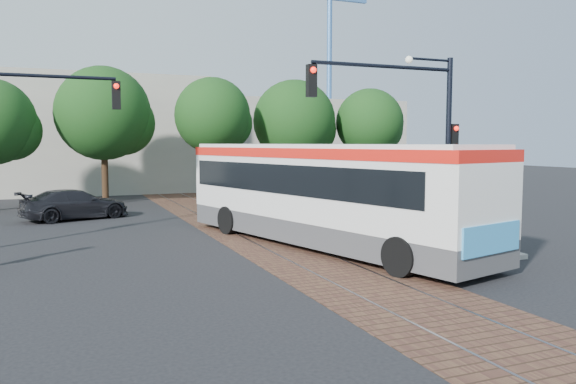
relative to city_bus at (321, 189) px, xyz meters
name	(u,v)px	position (x,y,z in m)	size (l,w,h in m)	color
ground	(297,252)	(-1.17, -0.72, -1.89)	(120.00, 120.00, 0.00)	black
trackbed	(256,233)	(-1.17, 3.28, -1.89)	(3.60, 40.00, 0.02)	brown
tree_row	(206,119)	(0.04, 15.70, 2.96)	(26.40, 5.60, 7.67)	#382314
warehouses	(146,138)	(-1.70, 28.03, 1.92)	(40.00, 13.00, 8.00)	#ADA899
crane	(329,67)	(16.83, 33.28, 8.99)	(8.00, 0.50, 18.00)	#3F72B2
city_bus	(321,189)	(0.00, 0.00, 0.00)	(5.82, 12.94, 3.40)	#404043
traffic_island	(441,236)	(3.65, -1.62, -1.56)	(2.20, 5.20, 1.13)	gray
signal_pole_main	(418,121)	(2.69, -1.53, 2.26)	(5.49, 0.46, 6.00)	black
signal_pole_left	(7,129)	(-9.54, 3.28, 1.97)	(4.99, 0.34, 6.00)	black
parked_car	(75,204)	(-7.43, 10.12, -1.21)	(1.91, 4.70, 1.36)	black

